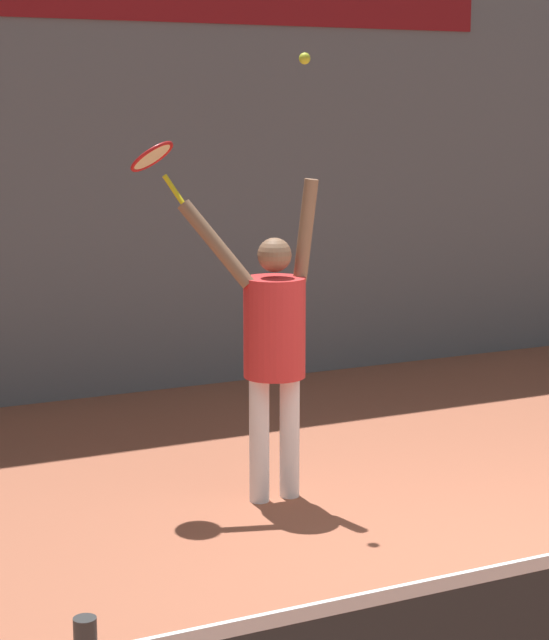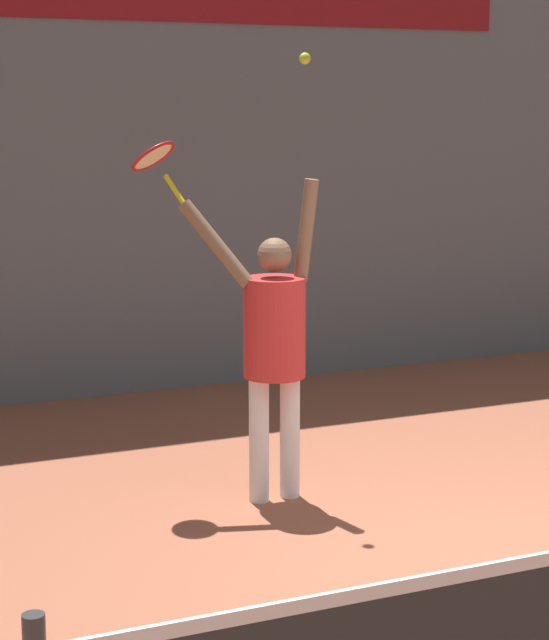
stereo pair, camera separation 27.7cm
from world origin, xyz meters
The scene contains 5 objects.
ground_plane centered at (0.00, 0.00, 0.00)m, with size 18.00×18.00×0.00m, color #9E563D.
back_wall centered at (0.00, 5.02, 2.50)m, with size 18.00×0.10×5.00m.
tennis_player centered at (-0.77, 1.88, 1.08)m, with size 0.86×0.52×2.08m.
tennis_racket centered at (-1.41, 2.29, 2.19)m, with size 0.41×0.40×0.40m.
tennis_ball centered at (-0.58, 1.84, 2.81)m, with size 0.07×0.07×0.07m.
Camera 2 is at (-3.68, -4.74, 2.53)m, focal length 65.00 mm.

